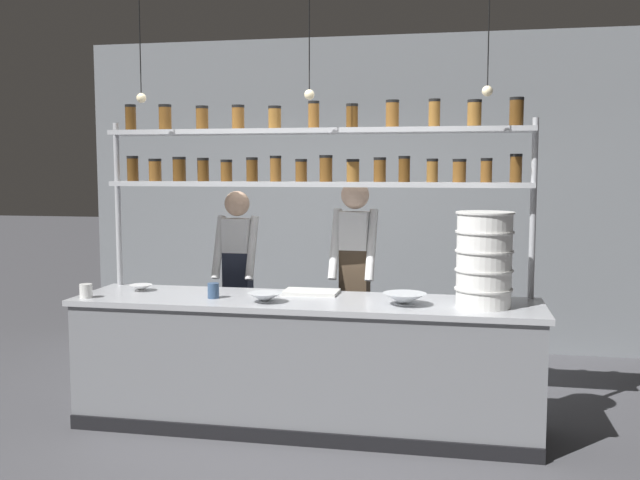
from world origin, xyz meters
TOP-DOWN VIEW (x-y plane):
  - ground_plane at (0.00, 0.00)m, footprint 40.00×40.00m
  - back_wall at (0.00, 2.45)m, footprint 5.69×0.12m
  - prep_counter at (0.00, -0.00)m, footprint 3.29×0.76m
  - spice_shelf_unit at (-0.00, 0.33)m, footprint 3.17×0.28m
  - chef_left at (-0.76, 0.84)m, footprint 0.36×0.29m
  - chef_center at (0.26, 0.67)m, footprint 0.38×0.31m
  - container_stack at (1.22, -0.04)m, footprint 0.38×0.38m
  - cutting_board at (-0.00, 0.22)m, footprint 0.40×0.26m
  - prep_bowl_near_left at (-1.28, 0.09)m, footprint 0.17×0.17m
  - prep_bowl_center_front at (0.71, -0.09)m, footprint 0.30×0.30m
  - prep_bowl_center_back at (-0.24, -0.17)m, footprint 0.24×0.24m
  - serving_cup_front at (-1.53, -0.25)m, footprint 0.09×0.09m
  - serving_cup_by_board at (-0.64, -0.09)m, footprint 0.08×0.08m
  - pendant_light_row at (0.02, 0.00)m, footprint 2.48×0.07m

SIDE VIEW (x-z plane):
  - ground_plane at x=0.00m, z-range 0.00..0.00m
  - prep_counter at x=0.00m, z-range 0.00..0.92m
  - cutting_board at x=0.00m, z-range 0.92..0.94m
  - prep_bowl_near_left at x=-1.28m, z-range 0.92..0.97m
  - chef_left at x=-0.76m, z-range 0.12..1.77m
  - prep_bowl_center_back at x=-0.24m, z-range 0.92..0.98m
  - prep_bowl_center_front at x=0.71m, z-range 0.92..1.00m
  - serving_cup_front at x=-1.53m, z-range 0.92..1.02m
  - serving_cup_by_board at x=-0.64m, z-range 0.92..1.03m
  - chef_center at x=0.26m, z-range 0.14..1.88m
  - container_stack at x=1.22m, z-range 0.92..1.55m
  - back_wall at x=0.00m, z-range 0.00..3.16m
  - spice_shelf_unit at x=0.00m, z-range 0.72..3.04m
  - pendant_light_row at x=0.02m, z-range 1.98..2.79m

